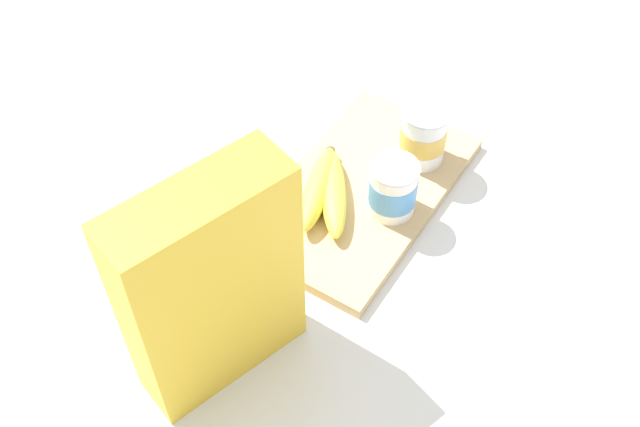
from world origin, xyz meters
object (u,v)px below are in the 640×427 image
(yogurt_cup_front, at_px, (423,135))
(banana_bunch, at_px, (325,190))
(cutting_board, at_px, (361,191))
(cereal_box, at_px, (212,287))
(yogurt_cup_back, at_px, (393,189))

(yogurt_cup_front, distance_m, banana_bunch, 0.16)
(cutting_board, relative_size, banana_bunch, 2.23)
(cutting_board, distance_m, banana_bunch, 0.06)
(cutting_board, relative_size, cereal_box, 1.24)
(cutting_board, height_order, cereal_box, cereal_box)
(cereal_box, height_order, yogurt_cup_front, cereal_box)
(cutting_board, relative_size, yogurt_cup_back, 4.40)
(yogurt_cup_front, bearing_deg, banana_bunch, -27.52)
(cereal_box, bearing_deg, cutting_board, -163.10)
(yogurt_cup_front, relative_size, banana_bunch, 0.56)
(cereal_box, height_order, yogurt_cup_back, cereal_box)
(cutting_board, bearing_deg, banana_bunch, -34.73)
(cutting_board, distance_m, yogurt_cup_front, 0.12)
(yogurt_cup_front, height_order, banana_bunch, yogurt_cup_front)
(yogurt_cup_front, xyz_separation_m, yogurt_cup_back, (0.11, 0.01, -0.00))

